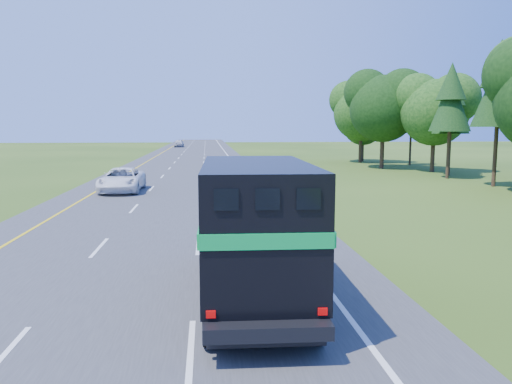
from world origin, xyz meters
TOP-DOWN VIEW (x-y plane):
  - road at (0.00, 50.00)m, footprint 15.00×260.00m
  - lane_markings at (0.00, 50.00)m, footprint 11.15×260.00m
  - horse_truck at (3.41, 13.95)m, footprint 2.78×8.22m
  - white_suv at (-3.68, 36.57)m, footprint 2.72×5.88m
  - far_car at (-3.92, 114.13)m, footprint 2.08×5.00m

SIDE VIEW (x-z plane):
  - road at x=0.00m, z-range 0.00..0.04m
  - lane_markings at x=0.00m, z-range 0.04..0.05m
  - white_suv at x=-3.68m, z-range 0.04..1.67m
  - far_car at x=-3.92m, z-range 0.04..1.73m
  - horse_truck at x=3.41m, z-range 0.17..3.77m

